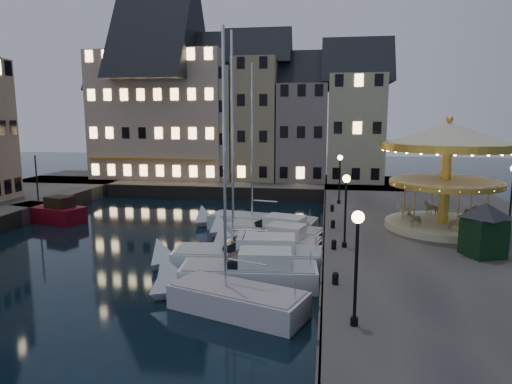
% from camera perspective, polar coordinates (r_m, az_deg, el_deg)
% --- Properties ---
extents(ground, '(160.00, 160.00, 0.00)m').
position_cam_1_polar(ground, '(26.82, -4.82, -9.48)').
color(ground, black).
rests_on(ground, ground).
extents(quay_east, '(16.00, 56.00, 1.30)m').
position_cam_1_polar(quay_east, '(32.64, 22.70, -5.56)').
color(quay_east, '#474442').
rests_on(quay_east, ground).
extents(quay_north, '(44.00, 12.00, 1.30)m').
position_cam_1_polar(quay_north, '(55.08, -6.05, 0.96)').
color(quay_north, '#474442').
rests_on(quay_north, ground).
extents(quaywall_e, '(0.15, 44.00, 1.30)m').
position_cam_1_polar(quaywall_e, '(31.67, 8.45, -5.37)').
color(quaywall_e, '#47423A').
rests_on(quaywall_e, ground).
extents(quaywall_n, '(48.00, 0.15, 1.30)m').
position_cam_1_polar(quaywall_n, '(48.85, -5.59, -0.11)').
color(quaywall_n, '#47423A').
rests_on(quaywall_n, ground).
extents(streetlamp_a, '(0.44, 0.44, 4.17)m').
position_cam_1_polar(streetlamp_a, '(16.35, 12.48, -7.31)').
color(streetlamp_a, black).
rests_on(streetlamp_a, quay_east).
extents(streetlamp_b, '(0.44, 0.44, 4.17)m').
position_cam_1_polar(streetlamp_b, '(26.08, 11.16, -1.04)').
color(streetlamp_b, black).
rests_on(streetlamp_b, quay_east).
extents(streetlamp_c, '(0.44, 0.44, 4.17)m').
position_cam_1_polar(streetlamp_c, '(39.43, 10.42, 2.46)').
color(streetlamp_c, black).
rests_on(streetlamp_c, quay_east).
extents(streetlamp_d, '(0.44, 0.44, 4.17)m').
position_cam_1_polar(streetlamp_d, '(35.23, 29.40, 0.60)').
color(streetlamp_d, black).
rests_on(streetlamp_d, quay_east).
extents(bollard_a, '(0.30, 0.30, 0.57)m').
position_cam_1_polar(bollard_a, '(20.88, 9.90, -10.51)').
color(bollard_a, black).
rests_on(bollard_a, quay_east).
extents(bollard_b, '(0.30, 0.30, 0.57)m').
position_cam_1_polar(bollard_b, '(26.12, 9.71, -6.42)').
color(bollard_b, black).
rests_on(bollard_b, quay_east).
extents(bollard_c, '(0.30, 0.30, 0.57)m').
position_cam_1_polar(bollard_c, '(30.96, 9.59, -3.92)').
color(bollard_c, black).
rests_on(bollard_c, quay_east).
extents(bollard_d, '(0.30, 0.30, 0.57)m').
position_cam_1_polar(bollard_d, '(36.34, 9.50, -1.95)').
color(bollard_d, black).
rests_on(bollard_d, quay_east).
extents(townhouse_na, '(5.50, 8.00, 12.80)m').
position_cam_1_polar(townhouse_na, '(60.35, -16.40, 8.16)').
color(townhouse_na, gray).
rests_on(townhouse_na, quay_north).
extents(townhouse_nb, '(6.16, 8.00, 13.80)m').
position_cam_1_polar(townhouse_nb, '(58.24, -11.50, 8.81)').
color(townhouse_nb, slate).
rests_on(townhouse_nb, quay_north).
extents(townhouse_nc, '(6.82, 8.00, 14.80)m').
position_cam_1_polar(townhouse_nc, '(56.43, -5.67, 9.45)').
color(townhouse_nc, '#B0A78A').
rests_on(townhouse_nc, quay_north).
extents(townhouse_nd, '(5.50, 8.00, 15.80)m').
position_cam_1_polar(townhouse_nd, '(55.28, 0.19, 10.02)').
color(townhouse_nd, '#988C69').
rests_on(townhouse_nd, quay_north).
extents(townhouse_ne, '(6.16, 8.00, 12.80)m').
position_cam_1_polar(townhouse_ne, '(54.73, 5.90, 8.40)').
color(townhouse_ne, gray).
rests_on(townhouse_ne, quay_north).
extents(townhouse_nf, '(6.82, 8.00, 13.80)m').
position_cam_1_polar(townhouse_nf, '(54.74, 12.32, 8.76)').
color(townhouse_nf, '#AAA985').
rests_on(townhouse_nf, quay_north).
extents(hotel_corner, '(17.60, 9.00, 16.80)m').
position_cam_1_polar(hotel_corner, '(58.23, -11.51, 10.29)').
color(hotel_corner, '#C9B097').
rests_on(hotel_corner, quay_north).
extents(motorboat_a, '(7.22, 4.48, 12.06)m').
position_cam_1_polar(motorboat_a, '(21.20, -3.68, -13.15)').
color(motorboat_a, silver).
rests_on(motorboat_a, ground).
extents(motorboat_b, '(8.11, 3.01, 2.15)m').
position_cam_1_polar(motorboat_b, '(23.86, -1.88, -10.25)').
color(motorboat_b, silver).
rests_on(motorboat_b, ground).
extents(motorboat_c, '(9.71, 3.26, 12.86)m').
position_cam_1_polar(motorboat_c, '(26.53, -1.84, -8.12)').
color(motorboat_c, silver).
rests_on(motorboat_c, ground).
extents(motorboat_d, '(6.96, 3.80, 2.15)m').
position_cam_1_polar(motorboat_d, '(29.47, 1.72, -6.41)').
color(motorboat_d, silver).
rests_on(motorboat_d, ground).
extents(motorboat_e, '(8.03, 4.38, 2.15)m').
position_cam_1_polar(motorboat_e, '(32.05, 1.57, -5.11)').
color(motorboat_e, silver).
rests_on(motorboat_e, ground).
extents(motorboat_f, '(9.39, 4.08, 12.43)m').
position_cam_1_polar(motorboat_f, '(35.31, -0.11, -3.93)').
color(motorboat_f, silver).
rests_on(motorboat_f, ground).
extents(red_fishing_boat, '(7.03, 4.03, 5.69)m').
position_cam_1_polar(red_fishing_boat, '(42.03, -24.45, -2.41)').
color(red_fishing_boat, '#610713').
rests_on(red_fishing_boat, ground).
extents(carousel, '(8.49, 8.49, 7.43)m').
position_cam_1_polar(carousel, '(32.07, 22.81, 4.24)').
color(carousel, beige).
rests_on(carousel, quay_east).
extents(ticket_kiosk, '(2.81, 2.81, 3.30)m').
position_cam_1_polar(ticket_kiosk, '(26.99, 26.69, -3.16)').
color(ticket_kiosk, black).
rests_on(ticket_kiosk, quay_east).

